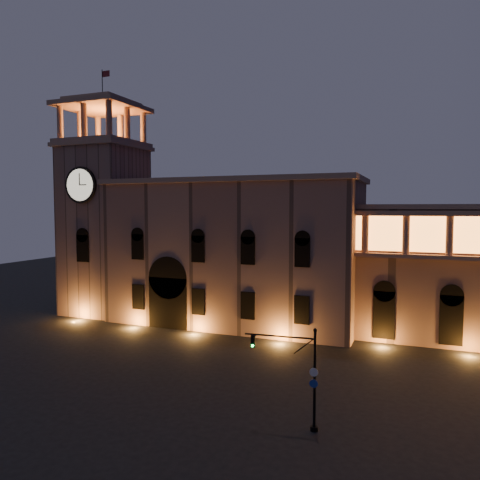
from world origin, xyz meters
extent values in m
plane|color=black|center=(0.00, 0.00, 0.00)|extent=(160.00, 160.00, 0.00)
cube|color=#7F5E53|center=(-2.00, 22.00, 8.50)|extent=(30.00, 12.00, 17.00)
cube|color=gray|center=(-2.00, 22.00, 17.30)|extent=(30.80, 12.80, 0.60)
cube|color=black|center=(-8.00, 16.60, 3.00)|extent=(5.00, 1.40, 6.00)
cylinder|color=black|center=(-8.00, 16.60, 6.00)|extent=(5.00, 1.40, 5.00)
cube|color=orange|center=(-8.00, 16.40, 2.80)|extent=(4.20, 0.20, 5.00)
cube|color=#7F5E53|center=(-20.50, 21.00, 11.00)|extent=(9.00, 9.00, 22.00)
cube|color=gray|center=(-20.50, 21.00, 22.25)|extent=(9.80, 9.80, 0.50)
cylinder|color=black|center=(-20.50, 16.32, 17.00)|extent=(4.60, 0.35, 4.60)
cylinder|color=beige|center=(-20.50, 16.18, 17.00)|extent=(4.00, 0.12, 4.00)
cube|color=gray|center=(-20.50, 21.00, 22.75)|extent=(9.40, 9.40, 0.50)
cube|color=orange|center=(-20.50, 21.00, 23.05)|extent=(6.80, 6.80, 0.15)
cylinder|color=gray|center=(-24.30, 17.20, 25.10)|extent=(0.76, 0.76, 4.20)
cylinder|color=gray|center=(-20.50, 17.20, 25.10)|extent=(0.76, 0.76, 4.20)
cylinder|color=gray|center=(-16.70, 17.20, 25.10)|extent=(0.76, 0.76, 4.20)
cylinder|color=gray|center=(-24.30, 24.80, 25.10)|extent=(0.76, 0.76, 4.20)
cylinder|color=gray|center=(-20.50, 24.80, 25.10)|extent=(0.76, 0.76, 4.20)
cylinder|color=gray|center=(-16.70, 24.80, 25.10)|extent=(0.76, 0.76, 4.20)
cylinder|color=gray|center=(-24.30, 21.00, 25.10)|extent=(0.76, 0.76, 4.20)
cylinder|color=gray|center=(-16.70, 21.00, 25.10)|extent=(0.76, 0.76, 4.20)
cube|color=gray|center=(-20.50, 21.00, 27.50)|extent=(9.80, 9.80, 0.60)
cube|color=gray|center=(-20.50, 21.00, 28.10)|extent=(7.50, 7.50, 0.60)
cylinder|color=black|center=(-20.50, 21.00, 30.40)|extent=(0.10, 0.10, 4.00)
plane|color=maroon|center=(-19.90, 21.00, 31.80)|extent=(1.20, 0.00, 1.20)
cylinder|color=gray|center=(14.00, 18.50, 11.50)|extent=(0.70, 0.70, 4.00)
cylinder|color=gray|center=(18.00, 18.50, 11.50)|extent=(0.70, 0.70, 4.00)
cylinder|color=gray|center=(22.00, 18.50, 11.50)|extent=(0.70, 0.70, 4.00)
cylinder|color=black|center=(13.41, -2.70, 3.19)|extent=(0.18, 0.18, 6.37)
cylinder|color=black|center=(13.41, -2.70, 0.14)|extent=(0.51, 0.51, 0.27)
sphere|color=black|center=(13.41, -2.70, 6.46)|extent=(0.25, 0.25, 0.25)
cylinder|color=black|center=(11.14, -2.92, 5.92)|extent=(4.54, 0.54, 0.11)
cube|color=black|center=(9.42, -3.08, 5.46)|extent=(0.30, 0.28, 0.77)
cylinder|color=#0CE53F|center=(9.44, -3.23, 5.21)|extent=(0.17, 0.09, 0.16)
cylinder|color=silver|center=(13.38, -2.83, 3.82)|extent=(0.55, 0.09, 0.55)
cylinder|color=navy|center=(13.38, -2.83, 3.09)|extent=(0.55, 0.09, 0.55)
camera|label=1|loc=(19.48, -31.20, 14.09)|focal=35.00mm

